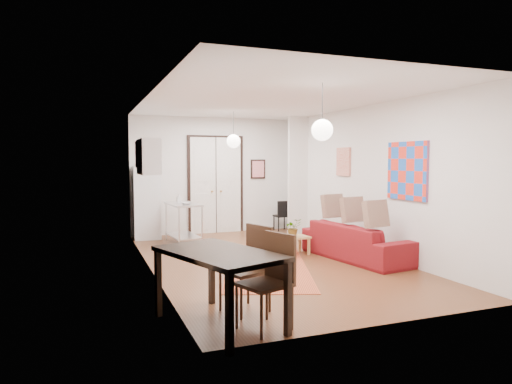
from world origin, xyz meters
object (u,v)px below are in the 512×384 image
object	(u,v)px
coffee_table	(288,239)
dining_chair_near	(242,261)
dining_chair_far	(261,272)
dining_table	(219,259)
black_side_chair	(280,213)
kitchen_counter	(183,218)
fridge	(147,202)
sofa	(357,241)

from	to	relation	value
coffee_table	dining_chair_near	distance (m)	3.34
dining_chair_far	dining_table	bearing A→B (deg)	-131.50
coffee_table	black_side_chair	size ratio (longest dim) A/B	1.04
kitchen_counter	fridge	bearing A→B (deg)	120.98
kitchen_counter	dining_chair_near	distance (m)	4.63
coffee_table	kitchen_counter	distance (m)	2.53
sofa	dining_chair_far	size ratio (longest dim) A/B	2.21
dining_table	sofa	bearing A→B (deg)	35.53
kitchen_counter	fridge	xyz separation A→B (m)	(-0.66, 0.94, 0.28)
fridge	black_side_chair	xyz separation A→B (m)	(3.43, 0.07, -0.39)
sofa	dining_chair_near	xyz separation A→B (m)	(-2.91, -1.93, 0.27)
black_side_chair	dining_chair_far	bearing A→B (deg)	64.21
black_side_chair	fridge	bearing A→B (deg)	1.04
fridge	coffee_table	bearing A→B (deg)	-47.02
sofa	coffee_table	distance (m)	1.30
fridge	dining_chair_near	bearing A→B (deg)	-81.99
sofa	coffee_table	xyz separation A→B (m)	(-1.02, 0.81, -0.03)
dining_chair_near	dining_chair_far	xyz separation A→B (m)	(0.00, -0.63, 0.00)
kitchen_counter	black_side_chair	bearing A→B (deg)	15.81
kitchen_counter	fridge	world-z (taller)	fridge
dining_table	black_side_chair	distance (m)	7.00
dining_chair_far	black_side_chair	size ratio (longest dim) A/B	1.31
coffee_table	kitchen_counter	world-z (taller)	kitchen_counter
kitchen_counter	dining_table	xyz separation A→B (m)	(-0.66, -5.08, 0.17)
fridge	sofa	bearing A→B (deg)	-43.81
coffee_table	dining_table	distance (m)	3.97
coffee_table	dining_chair_near	bearing A→B (deg)	-124.70
dining_chair_near	kitchen_counter	bearing A→B (deg)	158.06
coffee_table	dining_chair_near	world-z (taller)	dining_chair_near
sofa	black_side_chair	xyz separation A→B (m)	(0.10, 3.71, 0.12)
coffee_table	black_side_chair	bearing A→B (deg)	68.99
kitchen_counter	fridge	size ratio (longest dim) A/B	0.71
sofa	coffee_table	bearing A→B (deg)	43.60
sofa	coffee_table	size ratio (longest dim) A/B	2.78
sofa	dining_chair_far	xyz separation A→B (m)	(-2.91, -2.56, 0.27)
sofa	dining_chair_near	size ratio (longest dim) A/B	2.21
coffee_table	dining_chair_far	bearing A→B (deg)	-119.36
dining_table	black_side_chair	bearing A→B (deg)	60.60
dining_table	dining_chair_far	size ratio (longest dim) A/B	1.65
sofa	dining_chair_near	world-z (taller)	dining_chair_near
fridge	black_side_chair	distance (m)	3.46
kitchen_counter	dining_chair_far	size ratio (longest dim) A/B	1.16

